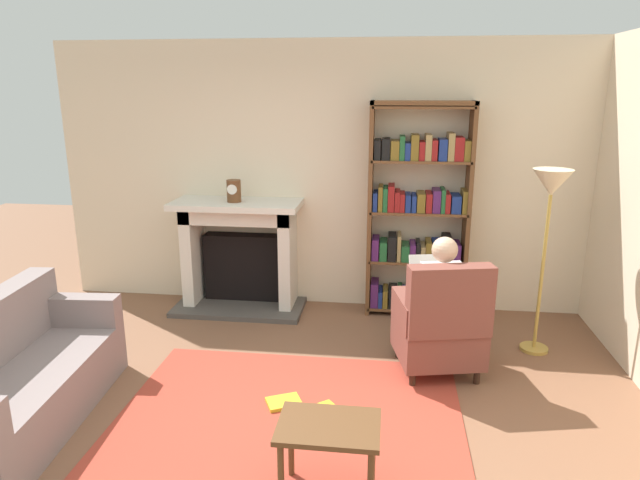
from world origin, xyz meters
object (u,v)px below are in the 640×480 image
Objects in this scene: mantel_clock at (234,191)px; side_table at (329,436)px; floor_lamp at (550,199)px; fireplace at (240,251)px; sofa_floral at (16,381)px; seated_reader at (438,296)px; bookshelf at (418,215)px; armchair_reading at (441,325)px.

side_table is at bearing -64.90° from mantel_clock.
floor_lamp reaches higher than side_table.
floor_lamp is at bearing -13.94° from fireplace.
floor_lamp is (3.77, 1.60, 1.03)m from sofa_floral.
seated_reader is 1.23m from floor_lamp.
mantel_clock is 1.84m from bookshelf.
seated_reader is 3.12m from sofa_floral.
bookshelf is 1.33× the size of floor_lamp.
bookshelf is 1.21× the size of sofa_floral.
seated_reader is (0.12, -1.16, -0.40)m from bookshelf.
sofa_floral is at bearing -139.59° from bookshelf.
mantel_clock is at bearing -40.06° from seated_reader.
armchair_reading is 0.55× the size of sofa_floral.
seated_reader is 2.04× the size of side_table.
sofa_floral is at bearing -112.87° from mantel_clock.
armchair_reading is (1.97, -1.14, -0.83)m from mantel_clock.
armchair_reading reaches higher than side_table.
fireplace is 2.50m from sofa_floral.
mantel_clock is at bearing 168.02° from floor_lamp.
seated_reader is at bearing -83.89° from bookshelf.
fireplace is at bearing -44.62° from armchair_reading.
fireplace reaches higher than armchair_reading.
bookshelf is (1.80, 0.04, 0.42)m from fireplace.
bookshelf is 1.86× the size of seated_reader.
side_table is (-0.57, -2.79, -0.63)m from bookshelf.
side_table is at bearing -65.95° from fireplace.
mantel_clock is 2.28m from seated_reader.
mantel_clock is 2.42m from armchair_reading.
bookshelf is 1.42m from armchair_reading.
sofa_floral is (-2.90, -1.06, -0.10)m from armchair_reading.
side_table is at bearing -101.61° from bookshelf.
fireplace reaches higher than side_table.
seated_reader is at bearing -27.83° from mantel_clock.
mantel_clock reaches higher than armchair_reading.
fireplace reaches higher than sofa_floral.
bookshelf reaches higher than seated_reader.
mantel_clock is 0.23× the size of armchair_reading.
mantel_clock is at bearing 115.10° from side_table.
side_table is (2.17, -0.45, 0.08)m from sofa_floral.
armchair_reading is 3.09m from sofa_floral.
side_table is (1.24, -2.66, -0.85)m from mantel_clock.
sofa_floral is 2.22m from side_table.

